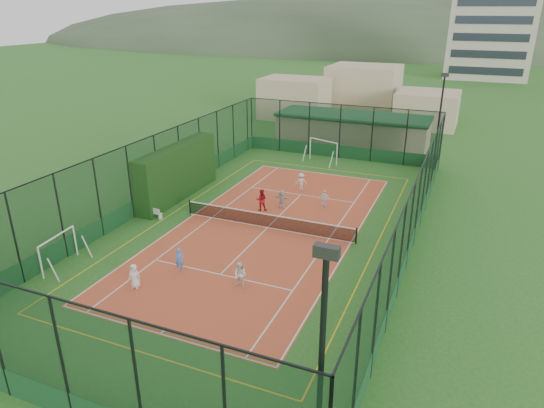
{
  "coord_description": "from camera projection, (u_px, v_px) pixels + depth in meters",
  "views": [
    {
      "loc": [
        11.21,
        -26.04,
        13.23
      ],
      "look_at": [
        -0.17,
        1.14,
        1.2
      ],
      "focal_mm": 32.0,
      "sensor_mm": 36.0,
      "label": 1
    }
  ],
  "objects": [
    {
      "name": "ground",
      "position": [
        268.0,
        228.0,
        31.25
      ],
      "size": [
        300.0,
        300.0,
        0.0
      ],
      "primitive_type": "plane",
      "color": "#256021",
      "rests_on": "ground"
    },
    {
      "name": "floodlight_se",
      "position": [
        320.0,
        389.0,
        12.44
      ],
      "size": [
        0.6,
        0.26,
        8.25
      ],
      "primitive_type": null,
      "color": "black",
      "rests_on": "ground"
    },
    {
      "name": "futsal_goal_far",
      "position": [
        323.0,
        151.0,
        44.08
      ],
      "size": [
        3.27,
        1.94,
        2.03
      ],
      "primitive_type": null,
      "rotation": [
        0.0,
        0.0,
        -0.35
      ],
      "color": "white",
      "rests_on": "ground"
    },
    {
      "name": "perimeter_fence",
      "position": [
        267.0,
        192.0,
        30.3
      ],
      "size": [
        18.12,
        34.12,
        5.0
      ],
      "primitive_type": null,
      "color": "black",
      "rests_on": "ground"
    },
    {
      "name": "tennis_net",
      "position": [
        268.0,
        220.0,
        31.05
      ],
      "size": [
        11.67,
        0.12,
        1.06
      ],
      "primitive_type": null,
      "color": "black",
      "rests_on": "ground"
    },
    {
      "name": "coach",
      "position": [
        261.0,
        200.0,
        33.63
      ],
      "size": [
        0.92,
        0.83,
        1.56
      ],
      "primitive_type": "imported",
      "rotation": [
        0.0,
        0.0,
        3.52
      ],
      "color": "#AE121D",
      "rests_on": "court_slab"
    },
    {
      "name": "clubhouse",
      "position": [
        352.0,
        130.0,
        49.44
      ],
      "size": [
        15.2,
        7.2,
        3.15
      ],
      "primitive_type": null,
      "color": "tan",
      "rests_on": "ground"
    },
    {
      "name": "tennis_balls",
      "position": [
        290.0,
        222.0,
        32.05
      ],
      "size": [
        4.29,
        1.09,
        0.07
      ],
      "color": "#CCE033",
      "rests_on": "court_slab"
    },
    {
      "name": "floodlight_ne",
      "position": [
        439.0,
        123.0,
        40.79
      ],
      "size": [
        0.6,
        0.26,
        8.25
      ],
      "primitive_type": null,
      "color": "black",
      "rests_on": "ground"
    },
    {
      "name": "child_near_mid",
      "position": [
        180.0,
        260.0,
        25.95
      ],
      "size": [
        0.57,
        0.51,
        1.3
      ],
      "primitive_type": "imported",
      "rotation": [
        0.0,
        0.0,
        0.55
      ],
      "color": "#4F81E2",
      "rests_on": "court_slab"
    },
    {
      "name": "hedge_left",
      "position": [
        177.0,
        172.0,
        35.63
      ],
      "size": [
        1.34,
        8.9,
        3.89
      ],
      "primitive_type": "cube",
      "color": "black",
      "rests_on": "ground"
    },
    {
      "name": "child_near_right",
      "position": [
        240.0,
        275.0,
        24.39
      ],
      "size": [
        0.7,
        0.56,
        1.38
      ],
      "primitive_type": "imported",
      "rotation": [
        0.0,
        0.0,
        -0.06
      ],
      "color": "white",
      "rests_on": "court_slab"
    },
    {
      "name": "court_slab",
      "position": [
        268.0,
        228.0,
        31.25
      ],
      "size": [
        11.17,
        23.97,
        0.01
      ],
      "primitive_type": "cube",
      "color": "#C8412C",
      "rests_on": "ground"
    },
    {
      "name": "child_near_left",
      "position": [
        134.0,
        276.0,
        24.38
      ],
      "size": [
        0.69,
        0.51,
        1.29
      ],
      "primitive_type": "imported",
      "rotation": [
        0.0,
        0.0,
        0.17
      ],
      "color": "white",
      "rests_on": "court_slab"
    },
    {
      "name": "white_bench",
      "position": [
        153.0,
        212.0,
        32.64
      ],
      "size": [
        1.48,
        0.55,
        0.81
      ],
      "primitive_type": null,
      "rotation": [
        0.0,
        0.0,
        -0.1
      ],
      "color": "white",
      "rests_on": "ground"
    },
    {
      "name": "child_far_back",
      "position": [
        282.0,
        199.0,
        34.12
      ],
      "size": [
        1.23,
        0.47,
        1.31
      ],
      "primitive_type": "imported",
      "rotation": [
        0.0,
        0.0,
        3.07
      ],
      "color": "silver",
      "rests_on": "court_slab"
    },
    {
      "name": "futsal_goal_near",
      "position": [
        59.0,
        251.0,
        26.27
      ],
      "size": [
        2.9,
        1.1,
        1.83
      ],
      "primitive_type": null,
      "rotation": [
        0.0,
        0.0,
        1.67
      ],
      "color": "white",
      "rests_on": "ground"
    },
    {
      "name": "distant_hills",
      "position": [
        447.0,
        50.0,
        159.35
      ],
      "size": [
        200.0,
        60.0,
        24.0
      ],
      "primitive_type": null,
      "color": "#384C33",
      "rests_on": "ground"
    },
    {
      "name": "child_far_right",
      "position": [
        325.0,
        199.0,
        34.17
      ],
      "size": [
        0.76,
        0.32,
        1.3
      ],
      "primitive_type": "imported",
      "rotation": [
        0.0,
        0.0,
        3.14
      ],
      "color": "white",
      "rests_on": "court_slab"
    },
    {
      "name": "child_far_left",
      "position": [
        301.0,
        182.0,
        37.4
      ],
      "size": [
        1.02,
        0.85,
        1.38
      ],
      "primitive_type": "imported",
      "rotation": [
        0.0,
        0.0,
        3.59
      ],
      "color": "silver",
      "rests_on": "court_slab"
    }
  ]
}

